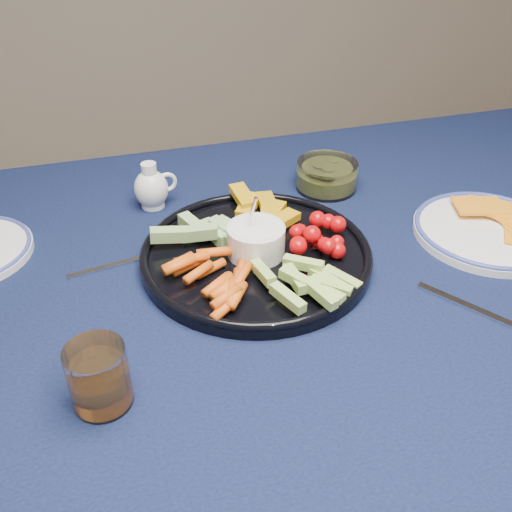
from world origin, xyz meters
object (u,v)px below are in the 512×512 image
object	(u,v)px
cheese_plate	(488,229)
juice_tumbler	(100,380)
dining_table	(344,327)
pickle_bowl	(327,177)
crudite_platter	(254,250)
creamer_pitcher	(152,188)

from	to	relation	value
cheese_plate	juice_tumbler	bearing A→B (deg)	-164.20
dining_table	juice_tumbler	xyz separation A→B (m)	(-0.36, -0.12, 0.12)
cheese_plate	juice_tumbler	world-z (taller)	juice_tumbler
dining_table	cheese_plate	bearing A→B (deg)	11.56
pickle_bowl	cheese_plate	xyz separation A→B (m)	(0.19, -0.23, -0.01)
crudite_platter	pickle_bowl	world-z (taller)	crudite_platter
dining_table	juice_tumbler	distance (m)	0.40
dining_table	creamer_pitcher	distance (m)	0.41
creamer_pitcher	cheese_plate	distance (m)	0.57
pickle_bowl	cheese_plate	world-z (taller)	pickle_bowl
cheese_plate	juice_tumbler	distance (m)	0.66
dining_table	crudite_platter	xyz separation A→B (m)	(-0.12, 0.09, 0.11)
crudite_platter	cheese_plate	xyz separation A→B (m)	(0.39, -0.04, -0.01)
juice_tumbler	dining_table	bearing A→B (deg)	18.85
dining_table	crudite_platter	bearing A→B (deg)	142.49
creamer_pitcher	dining_table	bearing A→B (deg)	-51.14
creamer_pitcher	crudite_platter	bearing A→B (deg)	-59.41
pickle_bowl	juice_tumbler	bearing A→B (deg)	-137.26
cheese_plate	pickle_bowl	bearing A→B (deg)	130.70
dining_table	pickle_bowl	world-z (taller)	pickle_bowl
cheese_plate	crudite_platter	bearing A→B (deg)	174.59
cheese_plate	juice_tumbler	xyz separation A→B (m)	(-0.63, -0.18, 0.02)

